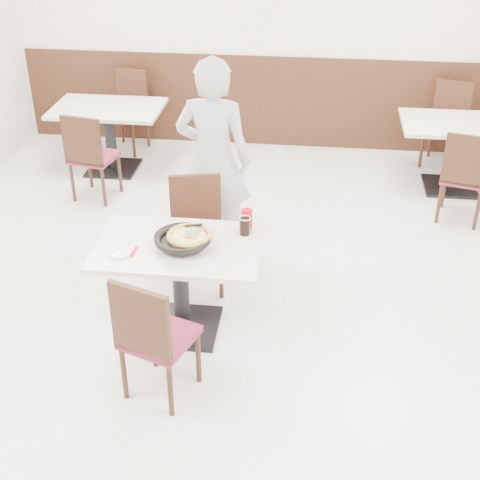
# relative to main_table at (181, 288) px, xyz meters

# --- Properties ---
(floor) EXTENTS (7.00, 7.00, 0.00)m
(floor) POSITION_rel_main_table_xyz_m (0.29, 0.32, -0.38)
(floor) COLOR #B4B4AF
(floor) RESTS_ON ground
(wall_back) EXTENTS (6.00, 0.04, 2.80)m
(wall_back) POSITION_rel_main_table_xyz_m (0.29, 3.82, 1.02)
(wall_back) COLOR beige
(wall_back) RESTS_ON floor
(wainscot_back) EXTENTS (5.90, 0.03, 1.10)m
(wainscot_back) POSITION_rel_main_table_xyz_m (0.29, 3.80, 0.18)
(wainscot_back) COLOR black
(wainscot_back) RESTS_ON floor
(main_table) EXTENTS (1.30, 0.96, 0.75)m
(main_table) POSITION_rel_main_table_xyz_m (0.00, 0.00, 0.00)
(main_table) COLOR beige
(main_table) RESTS_ON floor
(chair_near) EXTENTS (0.54, 0.54, 0.95)m
(chair_near) POSITION_rel_main_table_xyz_m (-0.00, -0.68, 0.10)
(chair_near) COLOR black
(chair_near) RESTS_ON floor
(chair_far) EXTENTS (0.50, 0.50, 0.95)m
(chair_far) POSITION_rel_main_table_xyz_m (0.02, 0.58, 0.10)
(chair_far) COLOR black
(chair_far) RESTS_ON floor
(trivet) EXTENTS (0.13, 0.13, 0.04)m
(trivet) POSITION_rel_main_table_xyz_m (0.11, -0.01, 0.39)
(trivet) COLOR black
(trivet) RESTS_ON main_table
(pizza_pan) EXTENTS (0.40, 0.40, 0.01)m
(pizza_pan) POSITION_rel_main_table_xyz_m (0.04, -0.02, 0.42)
(pizza_pan) COLOR black
(pizza_pan) RESTS_ON trivet
(pizza) EXTENTS (0.33, 0.33, 0.02)m
(pizza) POSITION_rel_main_table_xyz_m (0.08, 0.01, 0.44)
(pizza) COLOR gold
(pizza) RESTS_ON pizza_pan
(pizza_server) EXTENTS (0.08, 0.10, 0.00)m
(pizza_server) POSITION_rel_main_table_xyz_m (0.10, 0.01, 0.47)
(pizza_server) COLOR white
(pizza_server) RESTS_ON pizza
(napkin) EXTENTS (0.15, 0.15, 0.00)m
(napkin) POSITION_rel_main_table_xyz_m (-0.37, -0.14, 0.38)
(napkin) COLOR white
(napkin) RESTS_ON main_table
(side_plate) EXTENTS (0.19, 0.19, 0.01)m
(side_plate) POSITION_rel_main_table_xyz_m (-0.39, -0.17, 0.38)
(side_plate) COLOR silver
(side_plate) RESTS_ON napkin
(fork) EXTENTS (0.07, 0.17, 0.00)m
(fork) POSITION_rel_main_table_xyz_m (-0.38, -0.16, 0.39)
(fork) COLOR white
(fork) RESTS_ON side_plate
(cola_glass) EXTENTS (0.09, 0.09, 0.13)m
(cola_glass) POSITION_rel_main_table_xyz_m (0.46, 0.21, 0.44)
(cola_glass) COLOR black
(cola_glass) RESTS_ON main_table
(red_cup) EXTENTS (0.09, 0.09, 0.16)m
(red_cup) POSITION_rel_main_table_xyz_m (0.46, 0.29, 0.45)
(red_cup) COLOR #AF0108
(red_cup) RESTS_ON main_table
(diner_person) EXTENTS (0.69, 0.48, 1.80)m
(diner_person) POSITION_rel_main_table_xyz_m (0.07, 1.19, 0.52)
(diner_person) COLOR #9F9EA3
(diner_person) RESTS_ON floor
(bg_table_left) EXTENTS (1.24, 0.86, 0.75)m
(bg_table_left) POSITION_rel_main_table_xyz_m (-1.37, 2.82, 0.00)
(bg_table_left) COLOR beige
(bg_table_left) RESTS_ON floor
(bg_chair_left_near) EXTENTS (0.50, 0.50, 0.95)m
(bg_chair_left_near) POSITION_rel_main_table_xyz_m (-1.33, 2.12, 0.10)
(bg_chair_left_near) COLOR black
(bg_chair_left_near) RESTS_ON floor
(bg_chair_left_far) EXTENTS (0.51, 0.51, 0.95)m
(bg_chair_left_far) POSITION_rel_main_table_xyz_m (-1.34, 3.41, 0.10)
(bg_chair_left_far) COLOR black
(bg_chair_left_far) RESTS_ON floor
(bg_table_right) EXTENTS (1.28, 0.92, 0.75)m
(bg_table_right) POSITION_rel_main_table_xyz_m (2.42, 2.78, 0.00)
(bg_table_right) COLOR beige
(bg_table_right) RESTS_ON floor
(bg_chair_right_near) EXTENTS (0.52, 0.52, 0.95)m
(bg_chair_right_near) POSITION_rel_main_table_xyz_m (2.39, 2.08, 0.10)
(bg_chair_right_near) COLOR black
(bg_chair_right_near) RESTS_ON floor
(bg_chair_right_far) EXTENTS (0.55, 0.55, 0.95)m
(bg_chair_right_far) POSITION_rel_main_table_xyz_m (2.39, 3.40, 0.10)
(bg_chair_right_far) COLOR black
(bg_chair_right_far) RESTS_ON floor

